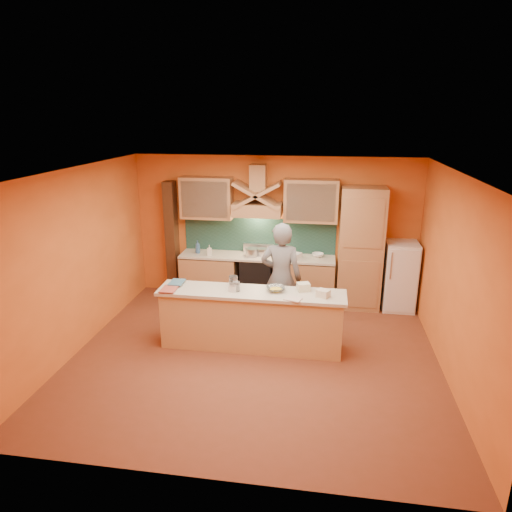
% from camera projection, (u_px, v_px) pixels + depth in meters
% --- Properties ---
extents(floor, '(5.50, 5.00, 0.01)m').
position_uv_depth(floor, '(255.00, 356.00, 6.99)').
color(floor, brown).
rests_on(floor, ground).
extents(ceiling, '(5.50, 5.00, 0.01)m').
position_uv_depth(ceiling, '(254.00, 172.00, 6.15)').
color(ceiling, white).
rests_on(ceiling, wall_back).
extents(wall_back, '(5.50, 0.02, 2.80)m').
position_uv_depth(wall_back, '(274.00, 228.00, 8.92)').
color(wall_back, orange).
rests_on(wall_back, floor).
extents(wall_front, '(5.50, 0.02, 2.80)m').
position_uv_depth(wall_front, '(212.00, 358.00, 4.21)').
color(wall_front, orange).
rests_on(wall_front, floor).
extents(wall_left, '(0.02, 5.00, 2.80)m').
position_uv_depth(wall_left, '(77.00, 261.00, 6.97)').
color(wall_left, orange).
rests_on(wall_left, floor).
extents(wall_right, '(0.02, 5.00, 2.80)m').
position_uv_depth(wall_right, '(455.00, 280.00, 6.17)').
color(wall_right, orange).
rests_on(wall_right, floor).
extents(base_cabinet_left, '(1.10, 0.60, 0.86)m').
position_uv_depth(base_cabinet_left, '(210.00, 277.00, 9.11)').
color(base_cabinet_left, tan).
rests_on(base_cabinet_left, floor).
extents(base_cabinet_right, '(1.10, 0.60, 0.86)m').
position_uv_depth(base_cabinet_right, '(305.00, 282.00, 8.84)').
color(base_cabinet_right, tan).
rests_on(base_cabinet_right, floor).
extents(counter_top, '(3.00, 0.62, 0.04)m').
position_uv_depth(counter_top, '(257.00, 257.00, 8.83)').
color(counter_top, beige).
rests_on(counter_top, base_cabinet_left).
extents(stove, '(0.60, 0.58, 0.90)m').
position_uv_depth(stove, '(257.00, 278.00, 8.97)').
color(stove, black).
rests_on(stove, floor).
extents(backsplash, '(3.00, 0.03, 0.70)m').
position_uv_depth(backsplash, '(259.00, 235.00, 9.00)').
color(backsplash, '#1B3C36').
rests_on(backsplash, wall_back).
extents(range_hood, '(0.92, 0.50, 0.24)m').
position_uv_depth(range_hood, '(257.00, 209.00, 8.61)').
color(range_hood, tan).
rests_on(range_hood, wall_back).
extents(hood_chimney, '(0.30, 0.30, 0.50)m').
position_uv_depth(hood_chimney, '(258.00, 178.00, 8.53)').
color(hood_chimney, tan).
rests_on(hood_chimney, wall_back).
extents(upper_cabinet_left, '(1.00, 0.35, 0.80)m').
position_uv_depth(upper_cabinet_left, '(207.00, 198.00, 8.77)').
color(upper_cabinet_left, tan).
rests_on(upper_cabinet_left, wall_back).
extents(upper_cabinet_right, '(1.00, 0.35, 0.80)m').
position_uv_depth(upper_cabinet_right, '(311.00, 201.00, 8.48)').
color(upper_cabinet_right, tan).
rests_on(upper_cabinet_right, wall_back).
extents(pantry_column, '(0.80, 0.60, 2.30)m').
position_uv_depth(pantry_column, '(360.00, 249.00, 8.48)').
color(pantry_column, tan).
rests_on(pantry_column, floor).
extents(fridge, '(0.58, 0.60, 1.30)m').
position_uv_depth(fridge, '(400.00, 276.00, 8.52)').
color(fridge, white).
rests_on(fridge, floor).
extents(trim_column_left, '(0.20, 0.30, 2.30)m').
position_uv_depth(trim_column_left, '(172.00, 239.00, 9.16)').
color(trim_column_left, '#472816').
rests_on(trim_column_left, floor).
extents(island_body, '(2.80, 0.55, 0.88)m').
position_uv_depth(island_body, '(251.00, 321.00, 7.15)').
color(island_body, tan).
rests_on(island_body, floor).
extents(island_top, '(2.90, 0.62, 0.05)m').
position_uv_depth(island_top, '(251.00, 293.00, 7.01)').
color(island_top, beige).
rests_on(island_top, island_body).
extents(person, '(0.73, 0.51, 1.89)m').
position_uv_depth(person, '(281.00, 278.00, 7.55)').
color(person, slate).
rests_on(person, floor).
extents(pot_large, '(0.27, 0.27, 0.15)m').
position_uv_depth(pot_large, '(252.00, 253.00, 8.78)').
color(pot_large, '#B4B5BB').
rests_on(pot_large, stove).
extents(pot_small, '(0.21, 0.21, 0.13)m').
position_uv_depth(pot_small, '(262.00, 253.00, 8.82)').
color(pot_small, silver).
rests_on(pot_small, stove).
extents(soap_bottle_a, '(0.11, 0.11, 0.20)m').
position_uv_depth(soap_bottle_a, '(209.00, 250.00, 8.83)').
color(soap_bottle_a, silver).
rests_on(soap_bottle_a, counter_top).
extents(soap_bottle_b, '(0.10, 0.10, 0.26)m').
position_uv_depth(soap_bottle_b, '(198.00, 247.00, 8.95)').
color(soap_bottle_b, '#32588A').
rests_on(soap_bottle_b, counter_top).
extents(bowl_back, '(0.25, 0.25, 0.07)m').
position_uv_depth(bowl_back, '(318.00, 255.00, 8.75)').
color(bowl_back, silver).
rests_on(bowl_back, counter_top).
extents(dish_rack, '(0.36, 0.33, 0.10)m').
position_uv_depth(dish_rack, '(293.00, 255.00, 8.67)').
color(dish_rack, white).
rests_on(dish_rack, counter_top).
extents(book_lower, '(0.24, 0.32, 0.03)m').
position_uv_depth(book_lower, '(162.00, 289.00, 7.05)').
color(book_lower, '#AA4B3C').
rests_on(book_lower, island_top).
extents(book_upper, '(0.22, 0.30, 0.02)m').
position_uv_depth(book_upper, '(170.00, 282.00, 7.29)').
color(book_upper, '#3E6C88').
rests_on(book_upper, island_top).
extents(jar_large, '(0.18, 0.18, 0.17)m').
position_uv_depth(jar_large, '(233.00, 281.00, 7.17)').
color(jar_large, silver).
rests_on(jar_large, island_top).
extents(jar_small, '(0.12, 0.12, 0.15)m').
position_uv_depth(jar_small, '(236.00, 286.00, 6.99)').
color(jar_small, silver).
rests_on(jar_small, island_top).
extents(kitchen_scale, '(0.14, 0.14, 0.10)m').
position_uv_depth(kitchen_scale, '(234.00, 288.00, 6.99)').
color(kitchen_scale, white).
rests_on(kitchen_scale, island_top).
extents(mixing_bowl, '(0.35, 0.35, 0.07)m').
position_uv_depth(mixing_bowl, '(276.00, 289.00, 7.00)').
color(mixing_bowl, silver).
rests_on(mixing_bowl, island_top).
extents(cloth, '(0.28, 0.24, 0.02)m').
position_uv_depth(cloth, '(293.00, 299.00, 6.69)').
color(cloth, beige).
rests_on(cloth, island_top).
extents(grocery_bag_a, '(0.23, 0.20, 0.12)m').
position_uv_depth(grocery_bag_a, '(303.00, 287.00, 7.01)').
color(grocery_bag_a, beige).
rests_on(grocery_bag_a, island_top).
extents(grocery_bag_b, '(0.23, 0.21, 0.11)m').
position_uv_depth(grocery_bag_b, '(323.00, 293.00, 6.77)').
color(grocery_bag_b, beige).
rests_on(grocery_bag_b, island_top).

